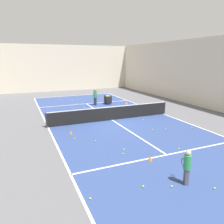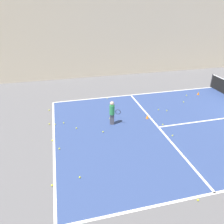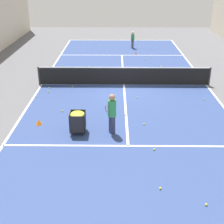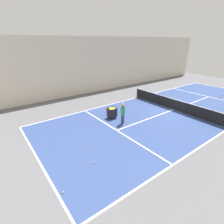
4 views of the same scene
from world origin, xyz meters
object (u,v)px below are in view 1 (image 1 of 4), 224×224
Objects in this scene: player_near_baseline at (187,165)px; training_cone_1 at (71,132)px; training_cone_0 at (126,103)px; tennis_net at (112,113)px; ball_cart at (108,98)px; coach_at_net at (95,96)px.

player_near_baseline is 7.54m from training_cone_1.
player_near_baseline is 4.91× the size of training_cone_0.
training_cone_0 is (3.68, 4.92, -0.42)m from tennis_net.
training_cone_1 is at bearing -126.30° from ball_cart.
training_cone_0 is 1.24× the size of training_cone_1.
tennis_net is 8.98m from player_near_baseline.
tennis_net is 5.86× the size of coach_at_net.
training_cone_0 is (4.59, 13.84, -0.66)m from player_near_baseline.
training_cone_0 is (1.72, -0.67, -0.51)m from ball_cart.
training_cone_0 is at bearing 3.53° from player_near_baseline.
player_near_baseline is (-0.91, -8.93, 0.24)m from tennis_net.
tennis_net is at bearing 28.14° from training_cone_1.
coach_at_net reaches higher than ball_cart.
coach_at_net is 1.38m from ball_cart.
coach_at_net reaches higher than training_cone_1.
ball_cart is at bearing 62.04° from coach_at_net.
ball_cart reaches higher than training_cone_0.
coach_at_net is 7.40× the size of training_cone_1.
tennis_net is at bearing -126.81° from training_cone_0.
coach_at_net reaches higher than tennis_net.
coach_at_net is 3.25m from training_cone_0.
tennis_net reaches higher than training_cone_0.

